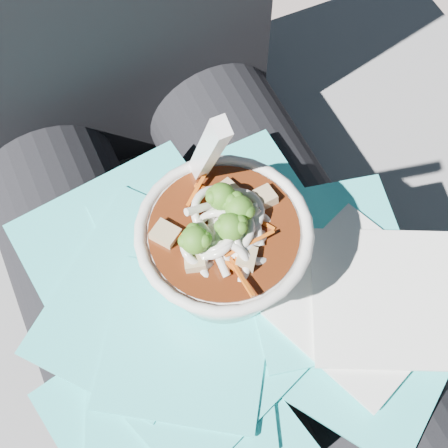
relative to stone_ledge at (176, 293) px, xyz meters
name	(u,v)px	position (x,y,z in m)	size (l,w,h in m)	color
ground	(219,413)	(0.00, -0.15, -0.22)	(20.00, 20.00, 0.00)	slate
stone_ledge	(176,293)	(0.00, 0.00, 0.00)	(1.00, 0.50, 0.43)	slate
lap	(216,315)	(0.00, -0.15, 0.29)	(0.35, 0.48, 0.15)	black
person_body	(177,226)	(0.00, -0.06, 0.32)	(0.34, 0.94, 0.98)	black
plastic_bag	(214,309)	(-0.01, -0.17, 0.37)	(0.36, 0.35, 0.02)	#32D2D1
napkins	(370,299)	(0.11, -0.22, 0.39)	(0.19, 0.17, 0.01)	white
udon_bowl	(224,245)	(0.01, -0.14, 0.43)	(0.16, 0.16, 0.19)	white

